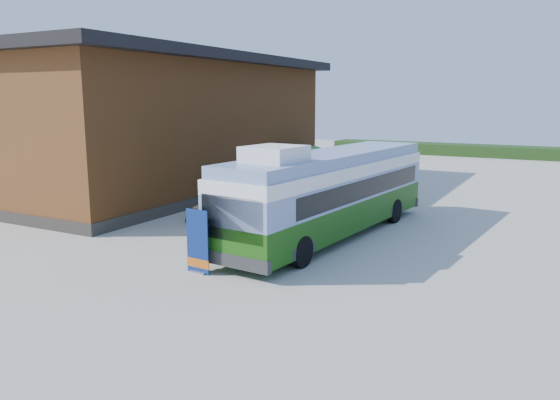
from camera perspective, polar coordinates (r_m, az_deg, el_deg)
The scene contains 10 objects.
ground at distance 17.72m, azimuth -4.59°, elevation -6.36°, with size 100.00×100.00×0.00m, color #BCB7AD.
barn at distance 31.29m, azimuth -10.91°, elevation 7.50°, with size 9.60×21.20×7.50m.
hedge at distance 52.41m, azimuth 27.01°, elevation 4.31°, with size 40.00×3.00×1.00m, color #264419.
bus at distance 20.51m, azimuth 5.29°, elevation 1.00°, with size 3.64×12.19×3.69m.
awning at distance 21.51m, azimuth -0.29°, elevation 3.99°, with size 2.93×4.32×0.51m.
banner at distance 16.43m, azimuth -8.61°, elevation -4.92°, with size 0.85×0.23×1.95m.
picnic_table at distance 23.42m, azimuth -8.09°, elevation -0.97°, with size 1.39×1.29×0.68m.
person_a at distance 27.62m, azimuth -4.81°, elevation 1.66°, with size 0.66×0.43×1.80m, color #999999.
person_b at distance 26.71m, azimuth -6.10°, elevation 1.37°, with size 0.89×0.69×1.83m, color #999999.
slurry_tanker at distance 33.38m, azimuth 1.56°, elevation 3.85°, with size 2.57×5.84×2.19m.
Camera 1 is at (9.29, -14.19, 5.14)m, focal length 35.00 mm.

